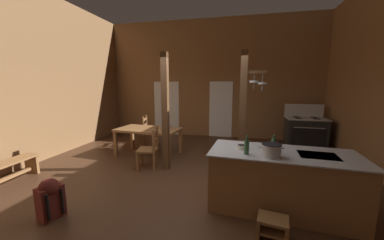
# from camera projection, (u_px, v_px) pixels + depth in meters

# --- Properties ---
(ground_plane) EXTENTS (8.48, 8.86, 0.10)m
(ground_plane) POSITION_uv_depth(u_px,v_px,m) (183.00, 185.00, 4.23)
(ground_plane) COLOR #422819
(wall_back) EXTENTS (8.48, 0.14, 4.27)m
(wall_back) POSITION_uv_depth(u_px,v_px,m) (211.00, 79.00, 7.83)
(wall_back) COLOR brown
(wall_back) RESTS_ON ground_plane
(wall_left) EXTENTS (0.14, 8.86, 4.27)m
(wall_left) POSITION_uv_depth(u_px,v_px,m) (12.00, 75.00, 4.71)
(wall_left) COLOR brown
(wall_left) RESTS_ON ground_plane
(glazed_door_back_left) EXTENTS (1.00, 0.01, 2.05)m
(glazed_door_back_left) POSITION_uv_depth(u_px,v_px,m) (167.00, 108.00, 8.31)
(glazed_door_back_left) COLOR white
(glazed_door_back_left) RESTS_ON ground_plane
(glazed_panel_back_right) EXTENTS (0.84, 0.01, 2.05)m
(glazed_panel_back_right) POSITION_uv_depth(u_px,v_px,m) (221.00, 110.00, 7.86)
(glazed_panel_back_right) COLOR white
(glazed_panel_back_right) RESTS_ON ground_plane
(kitchen_island) EXTENTS (2.23, 1.13, 0.91)m
(kitchen_island) POSITION_uv_depth(u_px,v_px,m) (281.00, 181.00, 3.27)
(kitchen_island) COLOR olive
(kitchen_island) RESTS_ON ground_plane
(stove_range) EXTENTS (1.16, 0.85, 1.32)m
(stove_range) POSITION_uv_depth(u_px,v_px,m) (305.00, 132.00, 6.53)
(stove_range) COLOR black
(stove_range) RESTS_ON ground_plane
(support_post_with_pot_rack) EXTENTS (0.54, 0.21, 2.62)m
(support_post_with_pot_rack) POSITION_uv_depth(u_px,v_px,m) (244.00, 111.00, 4.45)
(support_post_with_pot_rack) COLOR brown
(support_post_with_pot_rack) RESTS_ON ground_plane
(support_post_center) EXTENTS (0.14, 0.14, 2.62)m
(support_post_center) POSITION_uv_depth(u_px,v_px,m) (165.00, 113.00, 4.73)
(support_post_center) COLOR brown
(support_post_center) RESTS_ON ground_plane
(step_stool) EXTENTS (0.40, 0.34, 0.30)m
(step_stool) POSITION_uv_depth(u_px,v_px,m) (272.00, 227.00, 2.62)
(step_stool) COLOR brown
(step_stool) RESTS_ON ground_plane
(dining_table) EXTENTS (1.78, 1.07, 0.74)m
(dining_table) POSITION_uv_depth(u_px,v_px,m) (148.00, 132.00, 5.82)
(dining_table) COLOR olive
(dining_table) RESTS_ON ground_plane
(ladderback_chair_near_window) EXTENTS (0.52, 0.52, 0.95)m
(ladderback_chair_near_window) POSITION_uv_depth(u_px,v_px,m) (150.00, 149.00, 4.92)
(ladderback_chair_near_window) COLOR brown
(ladderback_chair_near_window) RESTS_ON ground_plane
(ladderback_chair_by_post) EXTENTS (0.51, 0.51, 0.95)m
(ladderback_chair_by_post) POSITION_uv_depth(u_px,v_px,m) (149.00, 131.00, 6.82)
(ladderback_chair_by_post) COLOR brown
(ladderback_chair_by_post) RESTS_ON ground_plane
(bench_along_left_wall) EXTENTS (0.41, 1.21, 0.44)m
(bench_along_left_wall) POSITION_uv_depth(u_px,v_px,m) (6.00, 169.00, 4.11)
(bench_along_left_wall) COLOR olive
(bench_along_left_wall) RESTS_ON ground_plane
(backpack) EXTENTS (0.36, 0.37, 0.60)m
(backpack) POSITION_uv_depth(u_px,v_px,m) (50.00, 197.00, 3.06)
(backpack) COLOR maroon
(backpack) RESTS_ON ground_plane
(stockpot_on_counter) EXTENTS (0.34, 0.27, 0.19)m
(stockpot_on_counter) POSITION_uv_depth(u_px,v_px,m) (271.00, 150.00, 2.98)
(stockpot_on_counter) COLOR #B7BABF
(stockpot_on_counter) RESTS_ON kitchen_island
(mixing_bowl_on_counter) EXTENTS (0.17, 0.17, 0.06)m
(mixing_bowl_on_counter) POSITION_uv_depth(u_px,v_px,m) (242.00, 147.00, 3.37)
(mixing_bowl_on_counter) COLOR silver
(mixing_bowl_on_counter) RESTS_ON kitchen_island
(bottle_tall_on_counter) EXTENTS (0.07, 0.07, 0.26)m
(bottle_tall_on_counter) POSITION_uv_depth(u_px,v_px,m) (274.00, 145.00, 3.23)
(bottle_tall_on_counter) COLOR #2D5638
(bottle_tall_on_counter) RESTS_ON kitchen_island
(bottle_short_on_counter) EXTENTS (0.07, 0.07, 0.29)m
(bottle_short_on_counter) POSITION_uv_depth(u_px,v_px,m) (247.00, 147.00, 3.09)
(bottle_short_on_counter) COLOR #2D5638
(bottle_short_on_counter) RESTS_ON kitchen_island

